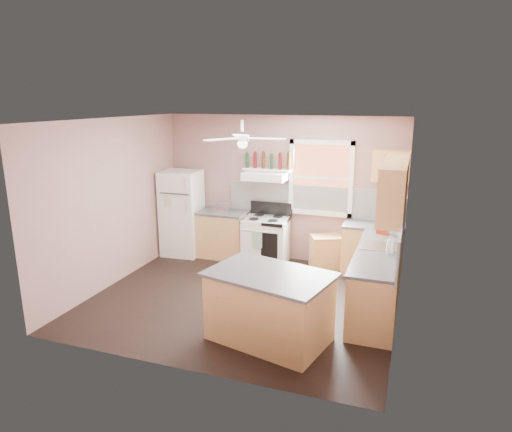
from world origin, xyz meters
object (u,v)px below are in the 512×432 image
(stove, at_px, (266,241))
(island, at_px, (269,308))
(refrigerator, at_px, (182,213))
(toaster, at_px, (222,208))
(cart, at_px, (327,252))

(stove, height_order, island, same)
(refrigerator, height_order, stove, refrigerator)
(refrigerator, height_order, toaster, refrigerator)
(refrigerator, distance_m, island, 3.72)
(toaster, height_order, cart, toaster)
(toaster, xyz_separation_m, island, (1.79, -2.64, -0.56))
(stove, relative_size, island, 0.61)
(refrigerator, relative_size, island, 1.16)
(refrigerator, bearing_deg, stove, -3.09)
(toaster, distance_m, island, 3.24)
(refrigerator, xyz_separation_m, cart, (2.83, 0.17, -0.53))
(cart, distance_m, island, 2.79)
(stove, bearing_deg, refrigerator, 177.33)
(toaster, distance_m, stove, 1.04)
(toaster, xyz_separation_m, cart, (1.99, 0.14, -0.70))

